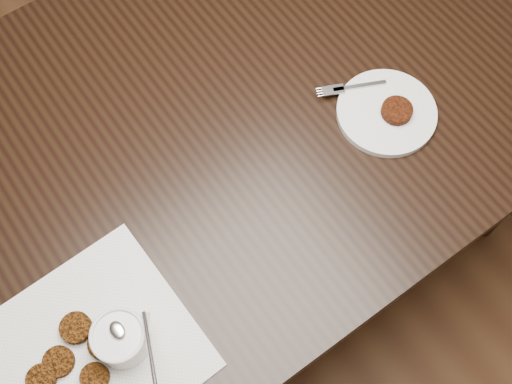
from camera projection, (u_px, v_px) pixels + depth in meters
floor at (268, 289)px, 1.88m from camera, size 4.00×4.00×0.00m
table at (226, 196)px, 1.59m from camera, size 1.51×0.97×0.75m
napkin at (95, 347)px, 1.06m from camera, size 0.33×0.33×0.00m
sauce_ramekin at (117, 335)px, 1.01m from camera, size 0.15×0.15×0.13m
patty_cluster at (76, 367)px, 1.04m from camera, size 0.20×0.20×0.02m
plate_with_patty at (387, 110)px, 1.24m from camera, size 0.26×0.26×0.03m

